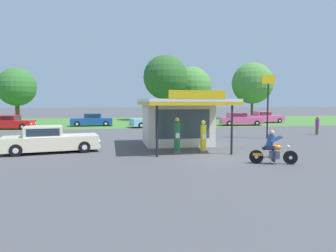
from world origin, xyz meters
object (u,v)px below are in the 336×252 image
object	(u,v)px
parked_car_back_row_far_right	(240,119)
parked_car_back_row_centre	(193,119)
bystander_leaning_by_kiosk	(193,126)
parked_car_back_row_centre_left	(264,118)
roadside_pole_sign	(268,95)
parked_car_back_row_far_left	(92,120)
parked_car_back_row_centre_right	(154,121)
parked_car_second_row_spare	(10,123)
gas_pump_nearside	(177,137)
featured_classic_sedan	(50,140)
motorcycle_with_rider	(273,150)
gas_pump_offside	(203,138)
bystander_standing_back_lot	(317,125)

from	to	relation	value
parked_car_back_row_far_right	parked_car_back_row_centre	bearing A→B (deg)	142.24
parked_car_back_row_far_right	bystander_leaning_by_kiosk	size ratio (longest dim) A/B	3.49
parked_car_back_row_centre_left	roadside_pole_sign	world-z (taller)	roadside_pole_sign
parked_car_back_row_far_left	parked_car_back_row_centre_right	distance (m)	7.76
parked_car_back_row_centre_right	parked_car_second_row_spare	world-z (taller)	parked_car_back_row_centre_right
gas_pump_nearside	bystander_leaning_by_kiosk	world-z (taller)	gas_pump_nearside
parked_car_back_row_centre	parked_car_back_row_far_right	bearing A→B (deg)	-37.76
parked_car_second_row_spare	roadside_pole_sign	size ratio (longest dim) A/B	1.01
gas_pump_nearside	parked_car_back_row_centre	bearing A→B (deg)	72.59
parked_car_back_row_far_right	featured_classic_sedan	bearing A→B (deg)	-138.27
parked_car_back_row_centre_left	motorcycle_with_rider	bearing A→B (deg)	-117.48
parked_car_back_row_centre	gas_pump_nearside	bearing A→B (deg)	-107.41
bystander_leaning_by_kiosk	featured_classic_sedan	bearing A→B (deg)	-146.91
gas_pump_offside	motorcycle_with_rider	size ratio (longest dim) A/B	0.88
parked_car_second_row_spare	bystander_leaning_by_kiosk	bearing A→B (deg)	-29.66
motorcycle_with_rider	parked_car_back_row_far_left	distance (m)	26.81
featured_classic_sedan	parked_car_back_row_centre_left	xyz separation A→B (m)	(24.66, 21.15, 0.04)
bystander_standing_back_lot	roadside_pole_sign	size ratio (longest dim) A/B	0.32
motorcycle_with_rider	parked_car_back_row_centre	distance (m)	26.75
motorcycle_with_rider	parked_car_back_row_far_right	size ratio (longest dim) A/B	0.39
parked_car_second_row_spare	parked_car_back_row_centre_right	bearing A→B (deg)	-0.58
roadside_pole_sign	gas_pump_nearside	bearing A→B (deg)	-147.25
parked_car_second_row_spare	parked_car_back_row_centre_left	world-z (taller)	parked_car_back_row_centre_left
gas_pump_nearside	parked_car_back_row_centre_right	size ratio (longest dim) A/B	0.36
bystander_leaning_by_kiosk	gas_pump_nearside	bearing A→B (deg)	-111.00
gas_pump_nearside	parked_car_back_row_far_left	world-z (taller)	gas_pump_nearside
gas_pump_nearside	featured_classic_sedan	size ratio (longest dim) A/B	0.36
gas_pump_offside	bystander_standing_back_lot	bearing A→B (deg)	29.86
parked_car_back_row_far_right	motorcycle_with_rider	bearing A→B (deg)	-110.47
gas_pump_nearside	featured_classic_sedan	distance (m)	7.30
gas_pump_offside	parked_car_back_row_centre_right	distance (m)	18.09
bystander_standing_back_lot	gas_pump_nearside	bearing A→B (deg)	-152.88
featured_classic_sedan	parked_car_second_row_spare	bearing A→B (deg)	113.03
parked_car_back_row_far_left	parked_car_back_row_centre_right	world-z (taller)	parked_car_back_row_centre_right
featured_classic_sedan	parked_car_back_row_centre	size ratio (longest dim) A/B	1.03
parked_car_back_row_centre_left	parked_car_back_row_far_left	bearing A→B (deg)	-176.18
featured_classic_sedan	parked_car_back_row_far_left	size ratio (longest dim) A/B	1.09
parked_car_back_row_centre_right	gas_pump_nearside	bearing A→B (deg)	-93.90
parked_car_back_row_centre_left	roadside_pole_sign	distance (m)	19.69
parked_car_back_row_centre_right	bystander_leaning_by_kiosk	distance (m)	9.94
featured_classic_sedan	parked_car_back_row_centre_left	bearing A→B (deg)	40.63
gas_pump_offside	bystander_leaning_by_kiosk	world-z (taller)	gas_pump_offside
parked_car_second_row_spare	featured_classic_sedan	bearing A→B (deg)	-66.97
parked_car_back_row_centre_left	roadside_pole_sign	bearing A→B (deg)	-117.56
parked_car_back_row_centre	parked_car_second_row_spare	world-z (taller)	parked_car_back_row_centre
gas_pump_nearside	motorcycle_with_rider	bearing A→B (deg)	-45.99
bystander_standing_back_lot	featured_classic_sedan	bearing A→B (deg)	-165.04
parked_car_back_row_centre_right	bystander_leaning_by_kiosk	xyz separation A→B (m)	(1.97, -9.74, 0.10)
parked_car_back_row_centre	parked_car_back_row_far_right	world-z (taller)	parked_car_back_row_far_right
motorcycle_with_rider	parked_car_back_row_far_left	size ratio (longest dim) A/B	0.41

